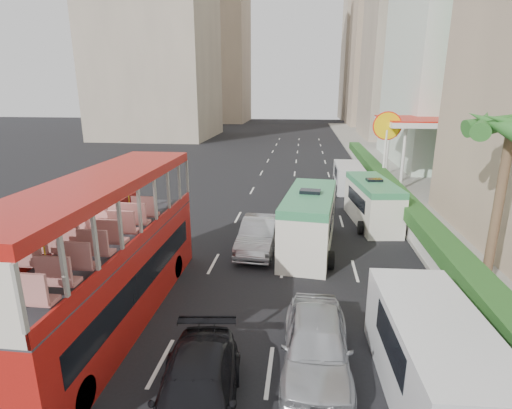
# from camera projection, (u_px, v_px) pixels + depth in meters

# --- Properties ---
(ground_plane) EXTENTS (200.00, 200.00, 0.00)m
(ground_plane) POSITION_uv_depth(u_px,v_px,m) (287.00, 332.00, 13.21)
(ground_plane) COLOR black
(ground_plane) RESTS_ON ground
(double_decker_bus) EXTENTS (2.50, 11.00, 5.06)m
(double_decker_bus) POSITION_uv_depth(u_px,v_px,m) (107.00, 253.00, 13.19)
(double_decker_bus) COLOR #AD1811
(double_decker_bus) RESTS_ON ground
(car_silver_lane_a) EXTENTS (1.95, 4.92, 1.59)m
(car_silver_lane_a) POSITION_uv_depth(u_px,v_px,m) (259.00, 249.00, 20.04)
(car_silver_lane_a) COLOR #B0B2B7
(car_silver_lane_a) RESTS_ON ground
(car_silver_lane_b) EXTENTS (1.95, 4.77, 1.62)m
(car_silver_lane_b) POSITION_uv_depth(u_px,v_px,m) (315.00, 369.00, 11.46)
(car_silver_lane_b) COLOR #B0B2B7
(car_silver_lane_b) RESTS_ON ground
(van_asset) EXTENTS (2.46, 4.56, 1.22)m
(van_asset) POSITION_uv_depth(u_px,v_px,m) (313.00, 206.00, 27.49)
(van_asset) COLOR silver
(van_asset) RESTS_ON ground
(minibus_near) EXTENTS (2.91, 6.76, 2.91)m
(minibus_near) POSITION_uv_depth(u_px,v_px,m) (309.00, 222.00, 19.69)
(minibus_near) COLOR silver
(minibus_near) RESTS_ON ground
(minibus_far) EXTENTS (2.67, 6.06, 2.60)m
(minibus_far) POSITION_uv_depth(u_px,v_px,m) (372.00, 202.00, 23.60)
(minibus_far) COLOR silver
(minibus_far) RESTS_ON ground
(panel_van_near) EXTENTS (2.53, 5.80, 2.28)m
(panel_van_near) POSITION_uv_depth(u_px,v_px,m) (434.00, 359.00, 10.13)
(panel_van_near) COLOR silver
(panel_van_near) RESTS_ON ground
(panel_van_far) EXTENTS (2.01, 5.03, 2.01)m
(panel_van_far) POSITION_uv_depth(u_px,v_px,m) (348.00, 177.00, 31.87)
(panel_van_far) COLOR silver
(panel_van_far) RESTS_ON ground
(sidewalk) EXTENTS (6.00, 120.00, 0.18)m
(sidewalk) POSITION_uv_depth(u_px,v_px,m) (399.00, 178.00, 36.02)
(sidewalk) COLOR #99968C
(sidewalk) RESTS_ON ground
(kerb_wall) EXTENTS (0.30, 44.00, 1.00)m
(kerb_wall) POSITION_uv_depth(u_px,v_px,m) (393.00, 203.00, 25.68)
(kerb_wall) COLOR silver
(kerb_wall) RESTS_ON sidewalk
(hedge) EXTENTS (1.10, 44.00, 0.70)m
(hedge) POSITION_uv_depth(u_px,v_px,m) (394.00, 191.00, 25.44)
(hedge) COLOR #2D6626
(hedge) RESTS_ON kerb_wall
(palm_tree) EXTENTS (0.36, 0.36, 6.40)m
(palm_tree) POSITION_uv_depth(u_px,v_px,m) (498.00, 208.00, 15.21)
(palm_tree) COLOR brown
(palm_tree) RESTS_ON sidewalk
(shell_station) EXTENTS (6.50, 8.00, 5.50)m
(shell_station) POSITION_uv_depth(u_px,v_px,m) (420.00, 152.00, 33.26)
(shell_station) COLOR silver
(shell_station) RESTS_ON ground
(tower_far_a) EXTENTS (14.00, 14.00, 44.00)m
(tower_far_a) POSITION_uv_depth(u_px,v_px,m) (388.00, 19.00, 83.45)
(tower_far_a) COLOR tan
(tower_far_a) RESTS_ON ground
(tower_far_b) EXTENTS (14.00, 14.00, 40.00)m
(tower_far_b) POSITION_uv_depth(u_px,v_px,m) (371.00, 41.00, 104.99)
(tower_far_b) COLOR #B2A28C
(tower_far_b) RESTS_ON ground
(tower_left_b) EXTENTS (16.00, 16.00, 46.00)m
(tower_left_b) POSITION_uv_depth(u_px,v_px,m) (213.00, 23.00, 95.24)
(tower_left_b) COLOR tan
(tower_left_b) RESTS_ON ground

